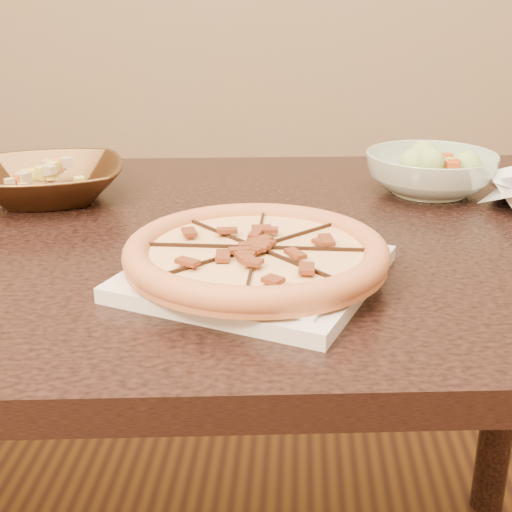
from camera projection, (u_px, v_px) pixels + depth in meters
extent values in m
cube|color=#321C18|center=(180.00, 243.00, 1.01)|extent=(1.43, 0.99, 0.04)
cylinder|color=#321C18|center=(506.00, 363.00, 1.44)|extent=(0.07, 0.07, 0.71)
cube|color=silver|center=(256.00, 273.00, 0.83)|extent=(0.34, 0.34, 0.02)
cube|color=silver|center=(256.00, 264.00, 0.82)|extent=(0.29, 0.29, 0.00)
cylinder|color=#CE8052|center=(256.00, 258.00, 0.82)|extent=(0.30, 0.30, 0.01)
torus|color=#CE8052|center=(256.00, 251.00, 0.82)|extent=(0.31, 0.31, 0.03)
cylinder|color=#F6EBA8|center=(256.00, 252.00, 0.82)|extent=(0.25, 0.25, 0.01)
cube|color=black|center=(256.00, 248.00, 0.82)|extent=(0.01, 0.30, 0.01)
cube|color=black|center=(256.00, 248.00, 0.82)|extent=(0.21, 0.22, 0.01)
cube|color=black|center=(256.00, 248.00, 0.82)|extent=(0.30, 0.01, 0.01)
cube|color=black|center=(256.00, 248.00, 0.82)|extent=(0.22, 0.21, 0.01)
cube|color=brown|center=(275.00, 246.00, 0.81)|extent=(0.02, 0.01, 0.00)
cube|color=brown|center=(298.00, 242.00, 0.83)|extent=(0.03, 0.02, 0.00)
cube|color=brown|center=(315.00, 235.00, 0.85)|extent=(0.03, 0.02, 0.00)
cube|color=brown|center=(275.00, 239.00, 0.84)|extent=(0.03, 0.03, 0.00)
cube|color=brown|center=(281.00, 231.00, 0.86)|extent=(0.02, 0.03, 0.00)
cube|color=brown|center=(275.00, 222.00, 0.89)|extent=(0.02, 0.03, 0.00)
cube|color=brown|center=(256.00, 234.00, 0.85)|extent=(0.02, 0.02, 0.00)
cube|color=brown|center=(242.00, 227.00, 0.88)|extent=(0.02, 0.03, 0.00)
cube|color=brown|center=(217.00, 223.00, 0.89)|extent=(0.03, 0.03, 0.00)
cube|color=brown|center=(227.00, 236.00, 0.85)|extent=(0.03, 0.03, 0.00)
cube|color=brown|center=(200.00, 235.00, 0.85)|extent=(0.03, 0.02, 0.00)
cube|color=brown|center=(233.00, 244.00, 0.82)|extent=(0.03, 0.02, 0.00)
cube|color=brown|center=(208.00, 246.00, 0.81)|extent=(0.03, 0.02, 0.00)
cube|color=brown|center=(185.00, 254.00, 0.79)|extent=(0.03, 0.02, 0.00)
cube|color=brown|center=(230.00, 252.00, 0.80)|extent=(0.03, 0.03, 0.00)
cube|color=brown|center=(218.00, 261.00, 0.77)|extent=(0.03, 0.03, 0.00)
cube|color=brown|center=(220.00, 274.00, 0.74)|extent=(0.02, 0.03, 0.00)
cube|color=brown|center=(250.00, 259.00, 0.78)|extent=(0.02, 0.03, 0.00)
cube|color=brown|center=(265.00, 269.00, 0.75)|extent=(0.02, 0.03, 0.00)
cube|color=brown|center=(264.00, 252.00, 0.80)|extent=(0.02, 0.03, 0.00)
cube|color=brown|center=(286.00, 258.00, 0.78)|extent=(0.03, 0.03, 0.00)
cube|color=brown|center=(316.00, 260.00, 0.77)|extent=(0.03, 0.02, 0.00)
cube|color=brown|center=(283.00, 249.00, 0.81)|extent=(0.03, 0.02, 0.00)
imported|color=brown|center=(49.00, 182.00, 1.13)|extent=(0.29, 0.29, 0.06)
cube|color=tan|center=(46.00, 155.00, 1.11)|extent=(0.03, 0.03, 0.03)
cube|color=orange|center=(57.00, 155.00, 1.11)|extent=(0.03, 0.03, 0.03)
cube|color=#DED84F|center=(66.00, 153.00, 1.13)|extent=(0.03, 0.03, 0.03)
cube|color=tan|center=(71.00, 150.00, 1.14)|extent=(0.03, 0.03, 0.03)
cube|color=orange|center=(50.00, 154.00, 1.12)|extent=(0.03, 0.03, 0.03)
cube|color=#DED84F|center=(51.00, 152.00, 1.13)|extent=(0.03, 0.03, 0.03)
cube|color=tan|center=(46.00, 150.00, 1.15)|extent=(0.03, 0.03, 0.03)
cube|color=orange|center=(46.00, 155.00, 1.11)|extent=(0.03, 0.03, 0.03)
cube|color=#DED84F|center=(39.00, 154.00, 1.12)|extent=(0.03, 0.03, 0.03)
cube|color=tan|center=(29.00, 154.00, 1.12)|extent=(0.03, 0.03, 0.03)
cube|color=orange|center=(15.00, 155.00, 1.11)|extent=(0.03, 0.03, 0.03)
cube|color=#DED84F|center=(39.00, 156.00, 1.11)|extent=(0.03, 0.03, 0.03)
cube|color=tan|center=(29.00, 158.00, 1.10)|extent=(0.03, 0.03, 0.03)
cube|color=orange|center=(23.00, 160.00, 1.08)|extent=(0.03, 0.03, 0.03)
cube|color=#DED84F|center=(45.00, 156.00, 1.11)|extent=(0.03, 0.03, 0.03)
cube|color=tan|center=(42.00, 158.00, 1.09)|extent=(0.03, 0.03, 0.03)
cube|color=orange|center=(46.00, 161.00, 1.08)|extent=(0.03, 0.03, 0.03)
cube|color=#DED84F|center=(56.00, 162.00, 1.07)|extent=(0.03, 0.03, 0.03)
cube|color=tan|center=(51.00, 157.00, 1.10)|extent=(0.03, 0.03, 0.03)
cube|color=orange|center=(61.00, 157.00, 1.10)|extent=(0.03, 0.03, 0.03)
imported|color=silver|center=(430.00, 173.00, 1.16)|extent=(0.22, 0.22, 0.07)
sphere|color=#95B565|center=(433.00, 142.00, 1.14)|extent=(0.04, 0.04, 0.04)
sphere|color=#95B565|center=(442.00, 141.00, 1.15)|extent=(0.04, 0.04, 0.04)
sphere|color=#95B565|center=(439.00, 138.00, 1.18)|extent=(0.04, 0.04, 0.04)
sphere|color=#95B565|center=(431.00, 141.00, 1.15)|extent=(0.04, 0.04, 0.04)
sphere|color=#95B565|center=(418.00, 139.00, 1.17)|extent=(0.04, 0.04, 0.04)
sphere|color=#95B565|center=(432.00, 142.00, 1.14)|extent=(0.04, 0.04, 0.04)
sphere|color=#95B565|center=(420.00, 143.00, 1.14)|extent=(0.04, 0.04, 0.04)
sphere|color=#95B565|center=(419.00, 147.00, 1.11)|extent=(0.04, 0.04, 0.04)
sphere|color=#95B565|center=(433.00, 144.00, 1.13)|extent=(0.04, 0.04, 0.04)
sphere|color=#95B565|center=(445.00, 147.00, 1.11)|extent=(0.04, 0.04, 0.04)
sphere|color=#95B565|center=(436.00, 143.00, 1.14)|extent=(0.04, 0.04, 0.04)
cube|color=#C84F16|center=(446.00, 145.00, 1.16)|extent=(0.02, 0.02, 0.01)
cube|color=#C84F16|center=(422.00, 144.00, 1.17)|extent=(0.02, 0.02, 0.01)
cube|color=#C84F16|center=(412.00, 148.00, 1.15)|extent=(0.02, 0.02, 0.01)
cube|color=#C84F16|center=(431.00, 152.00, 1.12)|extent=(0.02, 0.02, 0.01)
cube|color=#C84F16|center=(452.00, 151.00, 1.13)|extent=(0.02, 0.02, 0.01)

